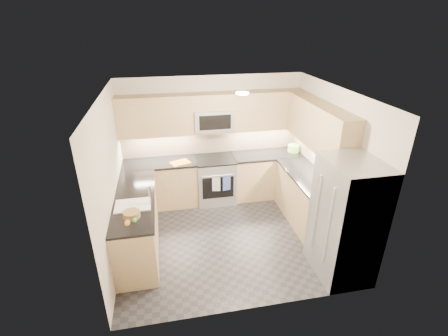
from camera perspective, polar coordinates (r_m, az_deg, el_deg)
floor at (r=5.83m, az=0.68°, el=-11.75°), size 3.60×3.20×0.00m
ceiling at (r=4.77m, az=0.83°, el=13.05°), size 3.60×3.20×0.02m
wall_back at (r=6.63m, az=-2.09°, el=5.29°), size 3.60×0.02×2.50m
wall_front at (r=3.84m, az=5.73°, el=-10.82°), size 3.60×0.02×2.50m
wall_left at (r=5.15m, az=-19.27°, el=-2.25°), size 0.02×3.20×2.50m
wall_right at (r=5.79m, az=18.47°, el=0.91°), size 0.02×3.20×2.50m
base_cab_back_left at (r=6.61m, az=-10.95°, el=-2.84°), size 1.42×0.60×0.90m
base_cab_back_right at (r=6.92m, az=7.36°, el=-1.24°), size 1.42×0.60×0.90m
base_cab_right at (r=6.13m, az=14.34°, el=-5.57°), size 0.60×1.70×0.90m
base_cab_peninsula at (r=5.51m, az=-14.97°, el=-9.43°), size 0.60×2.00×0.90m
countertop_back_left at (r=6.40m, az=-11.28°, el=0.88°), size 1.42×0.63×0.04m
countertop_back_right at (r=6.72m, az=7.58°, el=2.36°), size 1.42×0.63×0.04m
countertop_right at (r=5.91m, az=14.82°, el=-1.64°), size 0.63×1.70×0.04m
countertop_peninsula at (r=5.27m, az=-15.53°, el=-5.20°), size 0.63×2.00×0.04m
upper_cab_back at (r=6.29m, az=-1.92°, el=9.69°), size 3.60×0.35×0.75m
upper_cab_right at (r=5.74m, az=16.42°, el=7.14°), size 0.35×1.95×0.75m
backsplash_back at (r=6.64m, az=-2.08°, el=4.83°), size 3.60×0.01×0.51m
backsplash_right at (r=6.17m, az=16.42°, el=2.13°), size 0.01×2.30×0.51m
gas_range at (r=6.65m, az=-1.54°, el=-2.11°), size 0.76×0.65×0.91m
range_cooktop at (r=6.45m, az=-1.59°, el=1.53°), size 0.76×0.65×0.03m
oven_door_glass at (r=6.37m, az=-1.04°, el=-3.48°), size 0.62×0.02×0.45m
oven_handle at (r=6.22m, az=-1.02°, el=-1.38°), size 0.60×0.02×0.02m
microwave at (r=6.30m, az=-1.86°, el=8.54°), size 0.76×0.40×0.40m
microwave_door at (r=6.11m, az=-1.55°, el=8.00°), size 0.60×0.01×0.28m
refrigerator at (r=4.92m, az=20.60°, el=-8.56°), size 0.70×0.90×1.80m
fridge_handle_left at (r=4.59m, az=17.81°, el=-9.93°), size 0.02×0.02×1.20m
fridge_handle_right at (r=4.85m, az=15.85°, el=-7.60°), size 0.02×0.02×1.20m
sink_basin at (r=5.07m, az=-15.63°, el=-6.99°), size 0.52×0.38×0.16m
faucet at (r=4.95m, az=-12.90°, el=-4.81°), size 0.03×0.03×0.28m
utensil_bowl at (r=6.90m, az=12.15°, el=3.40°), size 0.27×0.27×0.14m
cutting_board at (r=6.29m, az=-7.70°, el=0.95°), size 0.42×0.36×0.01m
fruit_basket at (r=4.76m, az=-15.95°, el=-7.83°), size 0.29×0.29×0.09m
fruit_apple at (r=4.49m, az=-16.63°, el=-9.04°), size 0.07×0.07×0.07m
fruit_pear at (r=4.49m, az=-15.48°, el=-8.83°), size 0.06×0.06×0.06m
dish_towel_check at (r=6.28m, az=-1.38°, el=-2.89°), size 0.15×0.04×0.29m
dish_towel_blue at (r=6.31m, az=0.47°, el=-2.72°), size 0.16×0.04×0.30m
fruit_orange at (r=4.46m, az=-16.66°, el=-9.27°), size 0.07×0.07×0.07m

